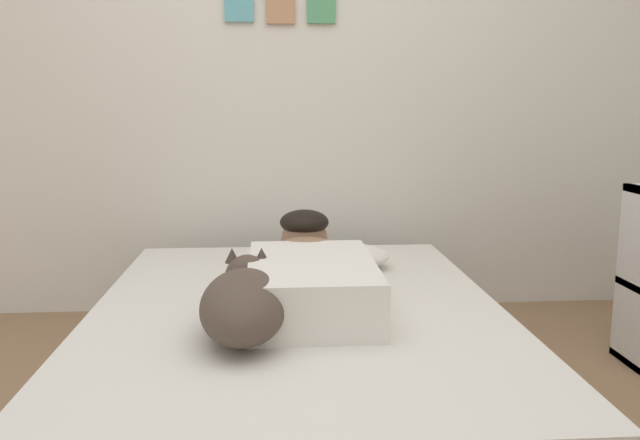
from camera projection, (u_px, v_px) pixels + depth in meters
back_wall at (282, 70)px, 3.31m from camera, size 3.87×0.12×2.50m
bed at (298, 358)px, 2.30m from camera, size 1.46×1.98×0.38m
pillow at (329, 256)px, 2.76m from camera, size 0.52×0.32×0.11m
person_lying at (309, 272)px, 2.31m from camera, size 0.43×0.92×0.27m
dog at (244, 301)px, 1.97m from camera, size 0.26×0.57×0.21m
coffee_cup at (321, 268)px, 2.63m from camera, size 0.12×0.09×0.07m
cell_phone at (355, 299)px, 2.32m from camera, size 0.07×0.14×0.01m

